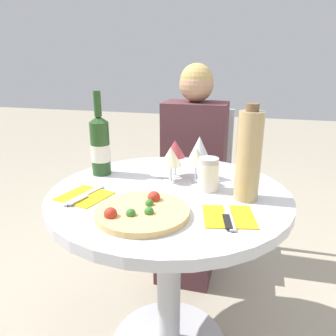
# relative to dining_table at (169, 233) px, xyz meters

# --- Properties ---
(dining_table) EXTENTS (0.86, 0.86, 0.72)m
(dining_table) POSITION_rel_dining_table_xyz_m (0.00, 0.00, 0.00)
(dining_table) COLOR #B2B2B7
(dining_table) RESTS_ON ground_plane
(chair_behind_diner) EXTENTS (0.40, 0.40, 0.89)m
(chair_behind_diner) POSITION_rel_dining_table_xyz_m (-0.04, 0.78, -0.12)
(chair_behind_diner) COLOR silver
(chair_behind_diner) RESTS_ON ground_plane
(seated_diner) EXTENTS (0.34, 0.46, 1.15)m
(seated_diner) POSITION_rel_dining_table_xyz_m (-0.04, 0.63, -0.03)
(seated_diner) COLOR #512D33
(seated_diner) RESTS_ON ground_plane
(pizza_large) EXTENTS (0.29, 0.29, 0.05)m
(pizza_large) POSITION_rel_dining_table_xyz_m (-0.03, -0.21, 0.18)
(pizza_large) COLOR #DBB26B
(pizza_large) RESTS_ON dining_table
(wine_bottle) EXTENTS (0.08, 0.08, 0.34)m
(wine_bottle) POSITION_rel_dining_table_xyz_m (-0.31, 0.11, 0.29)
(wine_bottle) COLOR #23471E
(wine_bottle) RESTS_ON dining_table
(tall_carafe) EXTENTS (0.08, 0.08, 0.32)m
(tall_carafe) POSITION_rel_dining_table_xyz_m (0.27, -0.00, 0.32)
(tall_carafe) COLOR tan
(tall_carafe) RESTS_ON dining_table
(sugar_shaker) EXTENTS (0.08, 0.08, 0.12)m
(sugar_shaker) POSITION_rel_dining_table_xyz_m (0.13, 0.05, 0.23)
(sugar_shaker) COLOR silver
(sugar_shaker) RESTS_ON dining_table
(wine_glass_front_right) EXTENTS (0.07, 0.07, 0.14)m
(wine_glass_front_right) POSITION_rel_dining_table_xyz_m (0.08, 0.09, 0.28)
(wine_glass_front_right) COLOR silver
(wine_glass_front_right) RESTS_ON dining_table
(wine_glass_back_right) EXTENTS (0.08, 0.08, 0.17)m
(wine_glass_back_right) POSITION_rel_dining_table_xyz_m (0.08, 0.16, 0.30)
(wine_glass_back_right) COLOR silver
(wine_glass_back_right) RESTS_ON dining_table
(wine_glass_back_left) EXTENTS (0.08, 0.08, 0.15)m
(wine_glass_back_left) POSITION_rel_dining_table_xyz_m (-0.02, 0.16, 0.28)
(wine_glass_back_left) COLOR silver
(wine_glass_back_left) RESTS_ON dining_table
(wine_glass_front_left) EXTENTS (0.08, 0.08, 0.14)m
(wine_glass_front_left) POSITION_rel_dining_table_xyz_m (-0.02, 0.09, 0.27)
(wine_glass_front_left) COLOR silver
(wine_glass_front_left) RESTS_ON dining_table
(place_setting_left) EXTENTS (0.18, 0.19, 0.01)m
(place_setting_left) POSITION_rel_dining_table_xyz_m (-0.27, -0.13, 0.18)
(place_setting_left) COLOR gold
(place_setting_left) RESTS_ON dining_table
(place_setting_right) EXTENTS (0.18, 0.19, 0.01)m
(place_setting_right) POSITION_rel_dining_table_xyz_m (0.23, -0.16, 0.18)
(place_setting_right) COLOR gold
(place_setting_right) RESTS_ON dining_table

